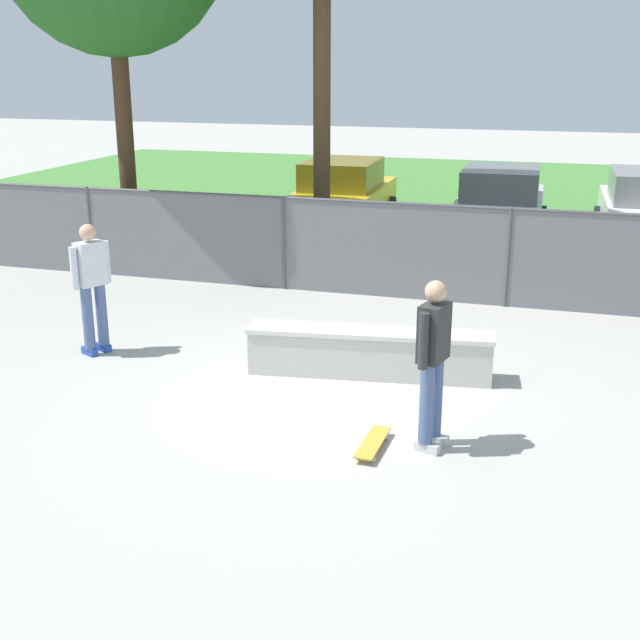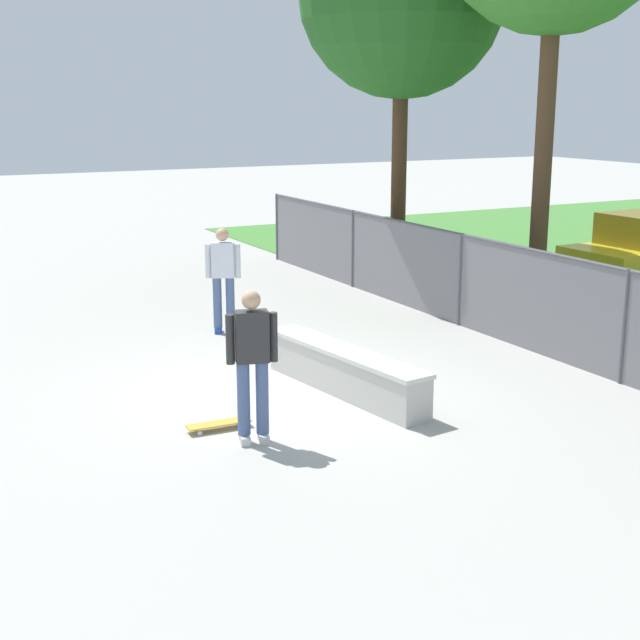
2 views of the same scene
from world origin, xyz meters
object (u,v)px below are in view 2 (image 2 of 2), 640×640
object	(u,v)px
skateboard	(219,424)
bystander	(223,276)
concrete_ledge	(345,371)
skateboarder	(252,359)

from	to	relation	value
skateboard	bystander	size ratio (longest dim) A/B	0.44
bystander	skateboard	bearing A→B (deg)	-22.54
concrete_ledge	skateboard	bearing A→B (deg)	-75.64
concrete_ledge	bystander	distance (m)	3.89
bystander	skateboarder	bearing A→B (deg)	-17.91
bystander	concrete_ledge	bearing A→B (deg)	3.63
concrete_ledge	skateboarder	bearing A→B (deg)	-59.26
skateboarder	bystander	xyz separation A→B (m)	(-4.91, 1.59, 0.00)
concrete_ledge	skateboarder	xyz separation A→B (m)	(1.09, -1.83, 0.70)
skateboarder	bystander	size ratio (longest dim) A/B	1.00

